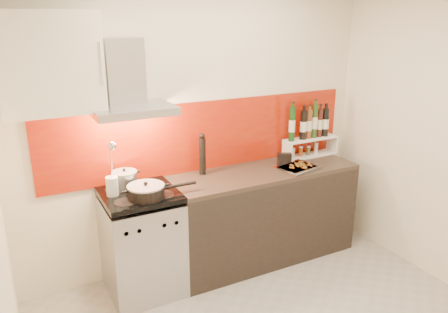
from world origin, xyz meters
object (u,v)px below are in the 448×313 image
saute_pan (147,191)px  stock_pot (125,180)px  baking_tray (297,167)px  range_stove (142,244)px  pepper_mill (202,155)px  counter (263,214)px

saute_pan → stock_pot: bearing=112.2°
stock_pot → baking_tray: stock_pot is taller
range_stove → baking_tray: 1.57m
pepper_mill → stock_pot: bearing=-176.1°
stock_pot → saute_pan: 0.28m
baking_tray → saute_pan: bearing=-179.1°
range_stove → stock_pot: (-0.08, 0.12, 0.55)m
pepper_mill → baking_tray: pepper_mill is taller
saute_pan → range_stove: bearing=100.7°
counter → stock_pot: bearing=174.8°
pepper_mill → baking_tray: (0.85, -0.28, -0.17)m
saute_pan → counter: bearing=6.7°
stock_pot → baking_tray: size_ratio=0.48×
counter → saute_pan: (-1.18, -0.14, 0.51)m
pepper_mill → baking_tray: size_ratio=0.89×
pepper_mill → baking_tray: bearing=-18.3°
counter → range_stove: bearing=-179.8°
range_stove → stock_pot: bearing=122.8°
counter → saute_pan: 1.29m
counter → pepper_mill: (-0.55, 0.17, 0.64)m
counter → baking_tray: baking_tray is taller
counter → pepper_mill: bearing=163.2°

